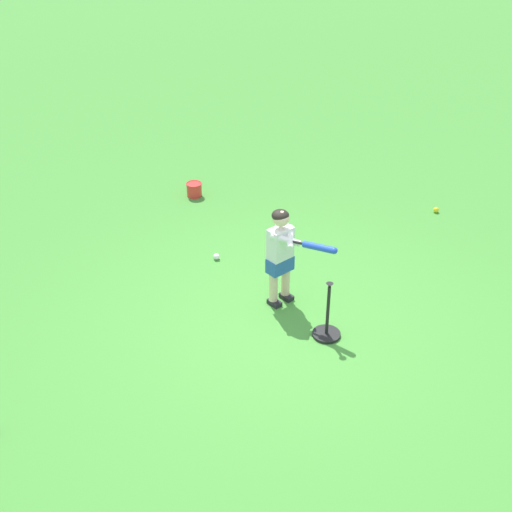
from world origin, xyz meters
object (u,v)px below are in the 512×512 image
Objects in this scene: toy_bucket at (194,189)px; play_ball_center_lawn at (436,210)px; child_batter at (283,249)px; play_ball_by_bucket at (216,257)px; batting_tee at (327,327)px.

play_ball_center_lawn is at bearing -63.16° from toy_bucket.
child_batter is at bearing -120.56° from toy_bucket.
play_ball_center_lawn is at bearing -32.52° from play_ball_by_bucket.
batting_tee is (-3.01, -0.13, 0.07)m from play_ball_center_lawn.
play_ball_center_lawn is 0.97× the size of play_ball_by_bucket.
play_ball_center_lawn is 0.33× the size of toy_bucket.
batting_tee is at bearing -105.41° from play_ball_by_bucket.
batting_tee reaches higher than play_ball_by_bucket.
play_ball_center_lawn is 3.00m from play_ball_by_bucket.
batting_tee reaches higher than toy_bucket.
child_batter is at bearing 169.10° from play_ball_center_lawn.
toy_bucket is at bearing 48.34° from play_ball_by_bucket.
play_ball_by_bucket is at bearing -131.66° from toy_bucket.
toy_bucket reaches higher than play_ball_by_bucket.
play_ball_center_lawn is 3.02m from batting_tee.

